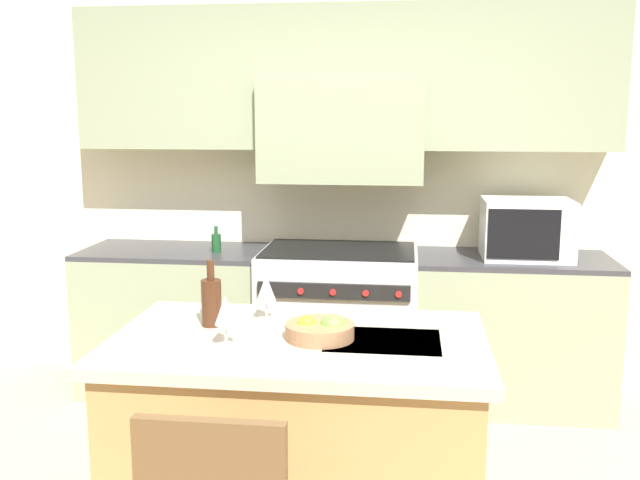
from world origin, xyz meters
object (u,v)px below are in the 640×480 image
object	(u,v)px
range_stove	(339,324)
wine_glass_near	(225,312)
oil_bottle_on_counter	(216,242)
fruit_bowl	(321,330)
microwave	(526,229)
wine_bottle	(211,301)
wine_glass_far	(266,289)

from	to	relation	value
range_stove	wine_glass_near	bearing A→B (deg)	-97.46
wine_glass_near	oil_bottle_on_counter	xyz separation A→B (m)	(-0.52, 1.78, -0.08)
wine_glass_near	fruit_bowl	world-z (taller)	wine_glass_near
microwave	wine_bottle	world-z (taller)	microwave
wine_glass_far	fruit_bowl	distance (m)	0.35
range_stove	wine_glass_far	distance (m)	1.59
microwave	oil_bottle_on_counter	distance (m)	1.88
fruit_bowl	oil_bottle_on_counter	bearing A→B (deg)	117.34
wine_glass_near	wine_glass_far	xyz separation A→B (m)	(0.08, 0.34, 0.00)
wine_glass_far	oil_bottle_on_counter	world-z (taller)	wine_glass_far
wine_glass_far	fruit_bowl	size ratio (longest dim) A/B	0.72
microwave	fruit_bowl	distance (m)	1.99
wine_bottle	oil_bottle_on_counter	distance (m)	1.60
range_stove	microwave	world-z (taller)	microwave
microwave	wine_bottle	distance (m)	2.17
microwave	wine_bottle	size ratio (longest dim) A/B	1.92
oil_bottle_on_counter	wine_glass_near	bearing A→B (deg)	-73.65
range_stove	fruit_bowl	distance (m)	1.76
wine_bottle	wine_glass_near	size ratio (longest dim) A/B	1.41
microwave	fruit_bowl	world-z (taller)	microwave
microwave	fruit_bowl	xyz separation A→B (m)	(-1.01, -1.71, -0.13)
microwave	oil_bottle_on_counter	bearing A→B (deg)	-178.41
range_stove	wine_glass_near	xyz separation A→B (m)	(-0.24, -1.82, 0.59)
fruit_bowl	range_stove	bearing A→B (deg)	93.25
range_stove	fruit_bowl	world-z (taller)	fruit_bowl
microwave	wine_glass_near	xyz separation A→B (m)	(-1.35, -1.84, -0.03)
wine_glass_near	fruit_bowl	bearing A→B (deg)	20.59
fruit_bowl	wine_glass_far	bearing A→B (deg)	139.06
microwave	oil_bottle_on_counter	world-z (taller)	microwave
fruit_bowl	oil_bottle_on_counter	size ratio (longest dim) A/B	1.61
fruit_bowl	microwave	bearing A→B (deg)	59.34
wine_bottle	wine_glass_far	distance (m)	0.23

